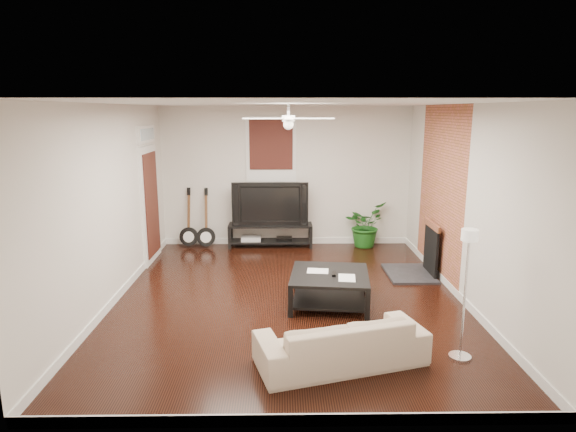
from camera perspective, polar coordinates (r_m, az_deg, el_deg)
name	(u,v)px	position (r m, az deg, el deg)	size (l,w,h in m)	color
room	(288,205)	(6.88, 0.05, 1.33)	(5.01, 6.01, 2.81)	black
brick_accent	(440,193)	(8.28, 17.43, 2.62)	(0.02, 2.20, 2.80)	#A65E35
fireplace	(419,248)	(8.40, 15.15, -3.69)	(0.80, 1.10, 0.92)	black
window_back	(271,149)	(9.76, -2.00, 7.81)	(1.00, 0.06, 1.30)	black
door_left	(150,193)	(9.09, -15.85, 2.58)	(0.08, 1.00, 2.50)	white
tv_stand	(270,235)	(9.86, -2.07, -2.26)	(1.68, 0.45, 0.47)	black
tv	(270,203)	(9.73, -2.10, 1.56)	(1.50, 0.20, 0.87)	black
coffee_table	(329,289)	(7.02, 4.88, -8.48)	(1.08, 1.08, 0.45)	black
sofa	(341,341)	(5.47, 6.24, -14.32)	(1.82, 0.71, 0.53)	tan
floor_lamp	(465,295)	(5.69, 20.02, -8.70)	(0.25, 0.25, 1.49)	white
potted_plant	(365,225)	(9.94, 8.97, -1.00)	(0.81, 0.70, 0.90)	#1B5C1A
guitar_left	(188,218)	(9.91, -11.63, -0.21)	(0.38, 0.27, 1.22)	black
guitar_right	(205,218)	(9.83, -9.66, -0.25)	(0.38, 0.27, 1.22)	black
ceiling_fan	(288,118)	(6.76, 0.05, 11.36)	(1.24, 1.24, 0.32)	white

